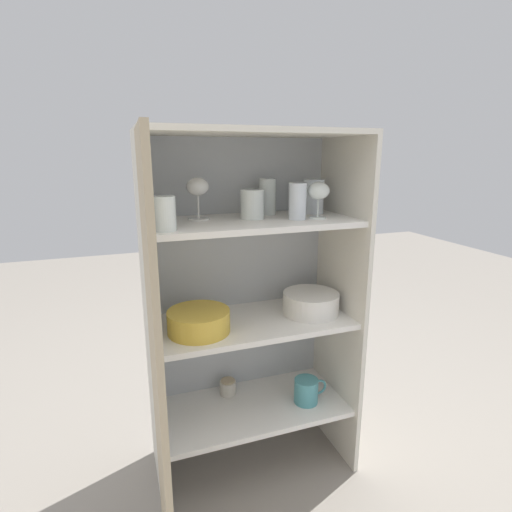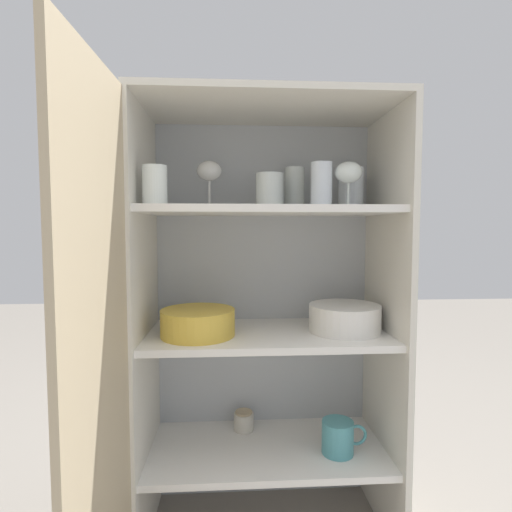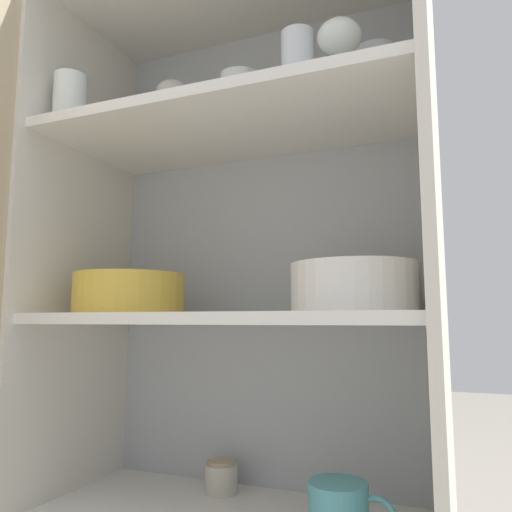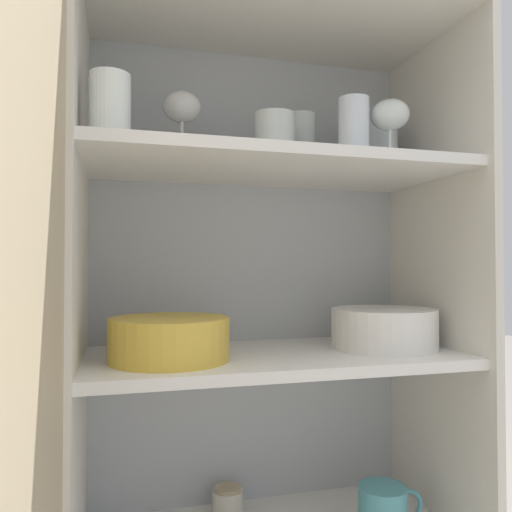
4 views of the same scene
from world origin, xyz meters
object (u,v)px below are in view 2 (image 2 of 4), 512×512
plate_stack_white (345,318)px  coffee_mug_primary (338,437)px  mixing_bowl_large (198,321)px  storage_jar (244,421)px

plate_stack_white → coffee_mug_primary: plate_stack_white is taller
mixing_bowl_large → storage_jar: mixing_bowl_large is taller
mixing_bowl_large → storage_jar: bearing=45.8°
coffee_mug_primary → storage_jar: bearing=150.7°
storage_jar → coffee_mug_primary: bearing=-29.3°
plate_stack_white → coffee_mug_primary: 0.35m
plate_stack_white → storage_jar: plate_stack_white is taller
mixing_bowl_large → coffee_mug_primary: size_ratio=1.58×
storage_jar → plate_stack_white: bearing=-21.4°
mixing_bowl_large → plate_stack_white: bearing=2.8°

